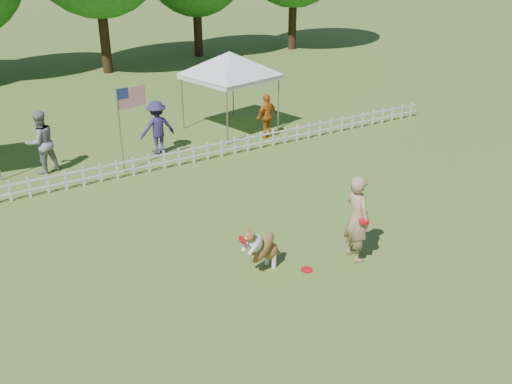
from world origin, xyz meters
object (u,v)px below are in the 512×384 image
spectator_a (41,142)px  flag_pole (120,131)px  frisbee_on_turf (307,270)px  handler (357,218)px  spectator_c (267,116)px  spectator_b (157,127)px  canopy_tent_right (230,92)px  dog (263,247)px

spectator_a → flag_pole: bearing=132.7°
frisbee_on_turf → flag_pole: (-1.51, 7.40, 1.31)m
handler → spectator_c: size_ratio=1.26×
spectator_a → spectator_b: spectator_a is taller
frisbee_on_turf → spectator_c: (3.97, 7.92, 0.78)m
spectator_b → spectator_c: spectator_b is taller
spectator_c → canopy_tent_right: bearing=-80.2°
dog → flag_pole: bearing=79.5°
flag_pole → dog: bearing=-94.6°
dog → canopy_tent_right: 9.89m
dog → spectator_c: 8.82m
spectator_a → spectator_b: bearing=160.7°
flag_pole → spectator_c: (5.48, 0.52, -0.53)m
spectator_b → canopy_tent_right: bearing=-161.2°
canopy_tent_right → dog: bearing=-127.5°
dog → flag_pole: size_ratio=0.44×
handler → flag_pole: 8.00m
canopy_tent_right → spectator_b: bearing=-175.3°
spectator_c → dog: bearing=44.8°
handler → frisbee_on_turf: handler is taller
dog → canopy_tent_right: size_ratio=0.41×
frisbee_on_turf → canopy_tent_right: canopy_tent_right is taller
handler → frisbee_on_turf: 1.57m
dog → spectator_b: (0.86, 7.92, 0.31)m
spectator_a → spectator_c: size_ratio=1.22×
frisbee_on_turf → spectator_b: size_ratio=0.15×
handler → dog: bearing=78.5°
frisbee_on_turf → spectator_c: 8.89m
dog → spectator_c: bearing=40.9°
frisbee_on_turf → spectator_c: spectator_c is taller
frisbee_on_turf → flag_pole: bearing=101.5°
dog → spectator_c: (4.77, 7.42, 0.22)m
handler → dog: 2.16m
spectator_c → spectator_a: bearing=-18.4°
dog → canopy_tent_right: bearing=48.8°
spectator_a → dog: bearing=93.7°
handler → spectator_a: bearing=34.0°
flag_pole → spectator_b: size_ratio=1.48×
spectator_c → handler: bearing=58.7°
flag_pole → spectator_c: bearing=-5.0°
spectator_c → spectator_b: bearing=-19.8°
canopy_tent_right → flag_pole: bearing=-169.7°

